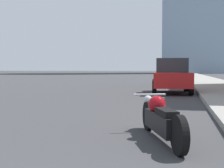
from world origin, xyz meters
TOP-DOWN VIEW (x-y plane):
  - sidewalk at (5.48, 40.00)m, footprint 3.35×240.00m
  - motorcycle at (2.66, 4.93)m, footprint 1.00×2.27m
  - parked_car_red at (2.56, 15.40)m, footprint 2.10×3.95m
  - parked_car_blue at (2.68, 25.77)m, footprint 1.83×3.88m
  - parked_car_silver at (2.69, 36.45)m, footprint 2.18×4.00m
  - parked_car_black at (2.55, 47.30)m, footprint 2.01×4.49m
  - parked_car_white at (2.64, 59.19)m, footprint 2.26×4.12m

SIDE VIEW (x-z plane):
  - sidewalk at x=5.48m, z-range 0.00..0.15m
  - motorcycle at x=2.66m, z-range -0.01..0.72m
  - parked_car_white at x=2.64m, z-range 0.00..1.58m
  - parked_car_silver at x=2.69m, z-range 0.00..1.64m
  - parked_car_blue at x=2.68m, z-range 0.00..1.66m
  - parked_car_red at x=2.56m, z-range -0.01..1.70m
  - parked_car_black at x=2.55m, z-range 0.01..1.72m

